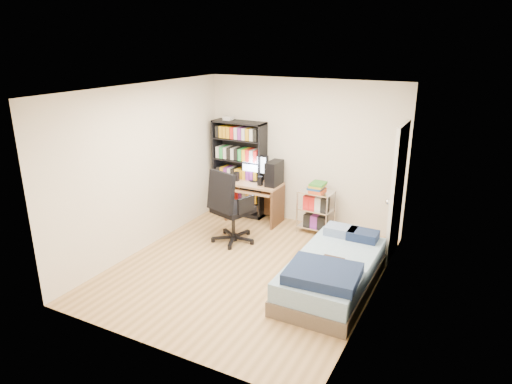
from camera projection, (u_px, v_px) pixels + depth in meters
The scene contains 7 objects.
room at pixel (247, 184), 6.09m from camera, with size 3.58×4.08×2.58m.
media_shelf at pixel (239, 167), 8.26m from camera, with size 0.97×0.32×1.80m.
computer_desk at pixel (260, 186), 7.99m from camera, with size 0.95×0.55×1.19m.
office_chair at pixel (231, 219), 7.23m from camera, with size 0.88×0.88×1.20m.
wire_cart at pixel (316, 199), 7.54m from camera, with size 0.57×0.42×0.88m.
bed at pixel (332, 272), 5.86m from camera, with size 0.98×1.95×0.56m.
door at pixel (397, 193), 6.55m from camera, with size 0.12×0.80×2.00m.
Camera 1 is at (2.78, -5.10, 3.10)m, focal length 32.00 mm.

